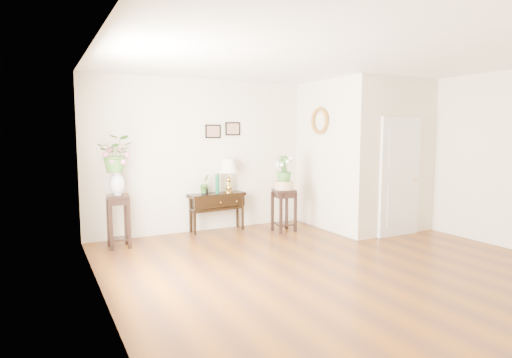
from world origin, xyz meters
TOP-DOWN VIEW (x-y plane):
  - floor at (0.00, 0.00)m, footprint 6.00×5.50m
  - ceiling at (0.00, 0.00)m, footprint 6.00×5.50m
  - wall_back at (0.00, 2.75)m, footprint 6.00×0.02m
  - wall_left at (-3.00, 0.00)m, footprint 0.02×5.50m
  - wall_right at (3.00, 0.00)m, footprint 0.02×5.50m
  - partition at (2.10, 1.77)m, footprint 1.80×1.95m
  - door at (2.10, 0.78)m, footprint 0.90×0.05m
  - art_print_left at (-0.65, 2.73)m, footprint 0.30×0.02m
  - art_print_right at (-0.25, 2.73)m, footprint 0.30×0.02m
  - wall_ornament at (1.16, 1.90)m, footprint 0.07×0.51m
  - console_table at (-0.65, 2.57)m, footprint 1.10×0.46m
  - table_lamp at (-0.41, 2.57)m, footprint 0.47×0.47m
  - green_vase at (-0.64, 2.57)m, footprint 0.09×0.09m
  - potted_plant at (-0.89, 2.57)m, footprint 0.24×0.22m
  - plant_stand_a at (-2.48, 2.21)m, footprint 0.36×0.36m
  - porcelain_vase at (-2.48, 2.21)m, footprint 0.29×0.29m
  - lily_arrangement at (-2.48, 2.21)m, footprint 0.65×0.60m
  - plant_stand_b at (0.44, 1.98)m, footprint 0.44×0.44m
  - ceramic_bowl at (0.44, 1.98)m, footprint 0.42×0.42m
  - narcissus at (0.44, 1.98)m, footprint 0.35×0.35m

SIDE VIEW (x-z plane):
  - floor at x=0.00m, z-range -0.01..0.01m
  - console_table at x=-0.65m, z-range 0.00..0.71m
  - plant_stand_b at x=0.44m, z-range 0.00..0.79m
  - plant_stand_a at x=-2.48m, z-range 0.00..0.85m
  - ceramic_bowl at x=0.44m, z-range 0.79..0.94m
  - green_vase at x=-0.64m, z-range 0.70..1.06m
  - potted_plant at x=-0.89m, z-range 0.71..1.06m
  - door at x=2.10m, z-range 0.00..2.10m
  - table_lamp at x=-0.41m, z-range 0.74..1.38m
  - porcelain_vase at x=-2.48m, z-range 0.88..1.28m
  - narcissus at x=0.44m, z-range 0.91..1.41m
  - wall_back at x=0.00m, z-range 0.00..2.80m
  - wall_left at x=-3.00m, z-range 0.00..2.80m
  - wall_right at x=3.00m, z-range 0.00..2.80m
  - partition at x=2.10m, z-range 0.00..2.80m
  - lily_arrangement at x=-2.48m, z-range 1.25..1.84m
  - art_print_left at x=-0.65m, z-range 1.73..1.98m
  - art_print_right at x=-0.25m, z-range 1.77..2.02m
  - wall_ornament at x=1.16m, z-range 1.79..2.30m
  - ceiling at x=0.00m, z-range 2.79..2.81m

